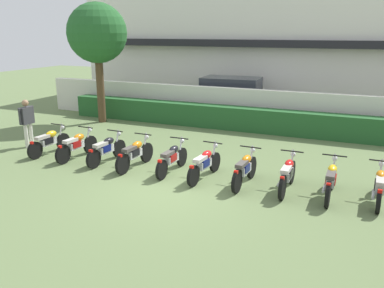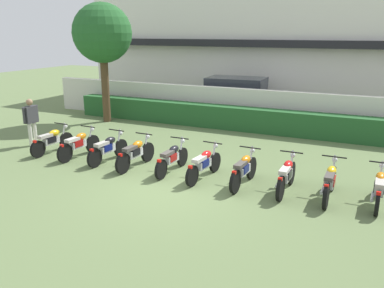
% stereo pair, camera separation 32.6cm
% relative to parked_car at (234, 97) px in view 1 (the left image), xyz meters
% --- Properties ---
extents(ground, '(60.00, 60.00, 0.00)m').
position_rel_parked_car_xyz_m(ground, '(1.37, -9.52, -0.94)').
color(ground, '#607547').
extents(building, '(22.12, 6.50, 6.52)m').
position_rel_parked_car_xyz_m(building, '(1.37, 4.79, 2.32)').
color(building, white).
rests_on(building, ground).
extents(compound_wall, '(21.01, 0.30, 1.65)m').
position_rel_parked_car_xyz_m(compound_wall, '(1.37, -1.80, -0.11)').
color(compound_wall, silver).
rests_on(compound_wall, ground).
extents(hedge_row, '(16.81, 0.70, 0.96)m').
position_rel_parked_car_xyz_m(hedge_row, '(1.37, -2.50, -0.46)').
color(hedge_row, '#235628').
rests_on(hedge_row, ground).
extents(parked_car, '(4.59, 2.27, 1.89)m').
position_rel_parked_car_xyz_m(parked_car, '(0.00, 0.00, 0.00)').
color(parked_car, silver).
rests_on(parked_car, ground).
extents(tree_near_inspector, '(2.59, 2.59, 5.23)m').
position_rel_parked_car_xyz_m(tree_near_inspector, '(-5.13, -3.54, 2.95)').
color(tree_near_inspector, '#4C3823').
rests_on(tree_near_inspector, ground).
extents(motorcycle_in_row_0, '(0.60, 1.84, 0.95)m').
position_rel_parked_car_xyz_m(motorcycle_in_row_0, '(-3.75, -8.41, -0.50)').
color(motorcycle_in_row_0, black).
rests_on(motorcycle_in_row_0, ground).
extents(motorcycle_in_row_1, '(0.60, 1.89, 0.96)m').
position_rel_parked_car_xyz_m(motorcycle_in_row_1, '(-2.59, -8.42, -0.49)').
color(motorcycle_in_row_1, black).
rests_on(motorcycle_in_row_1, ground).
extents(motorcycle_in_row_2, '(0.60, 1.85, 0.95)m').
position_rel_parked_car_xyz_m(motorcycle_in_row_2, '(-1.44, -8.40, -0.49)').
color(motorcycle_in_row_2, black).
rests_on(motorcycle_in_row_2, ground).
extents(motorcycle_in_row_3, '(0.60, 1.91, 0.97)m').
position_rel_parked_car_xyz_m(motorcycle_in_row_3, '(-0.36, -8.48, -0.48)').
color(motorcycle_in_row_3, black).
rests_on(motorcycle_in_row_3, ground).
extents(motorcycle_in_row_4, '(0.60, 1.88, 0.95)m').
position_rel_parked_car_xyz_m(motorcycle_in_row_4, '(0.85, -8.39, -0.50)').
color(motorcycle_in_row_4, black).
rests_on(motorcycle_in_row_4, ground).
extents(motorcycle_in_row_5, '(0.60, 1.93, 0.95)m').
position_rel_parked_car_xyz_m(motorcycle_in_row_5, '(1.91, -8.48, -0.49)').
color(motorcycle_in_row_5, black).
rests_on(motorcycle_in_row_5, ground).
extents(motorcycle_in_row_6, '(0.60, 1.84, 0.97)m').
position_rel_parked_car_xyz_m(motorcycle_in_row_6, '(3.08, -8.51, -0.48)').
color(motorcycle_in_row_6, black).
rests_on(motorcycle_in_row_6, ground).
extents(motorcycle_in_row_7, '(0.60, 1.87, 0.97)m').
position_rel_parked_car_xyz_m(motorcycle_in_row_7, '(4.21, -8.46, -0.48)').
color(motorcycle_in_row_7, black).
rests_on(motorcycle_in_row_7, ground).
extents(motorcycle_in_row_8, '(0.60, 1.93, 0.97)m').
position_rel_parked_car_xyz_m(motorcycle_in_row_8, '(5.28, -8.44, -0.48)').
color(motorcycle_in_row_8, black).
rests_on(motorcycle_in_row_8, ground).
extents(motorcycle_in_row_9, '(0.60, 1.83, 0.94)m').
position_rel_parked_car_xyz_m(motorcycle_in_row_9, '(6.38, -8.33, -0.50)').
color(motorcycle_in_row_9, black).
rests_on(motorcycle_in_row_9, ground).
extents(inspector_person, '(0.23, 0.69, 1.71)m').
position_rel_parked_car_xyz_m(inspector_person, '(-5.03, -8.03, 0.08)').
color(inspector_person, silver).
rests_on(inspector_person, ground).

